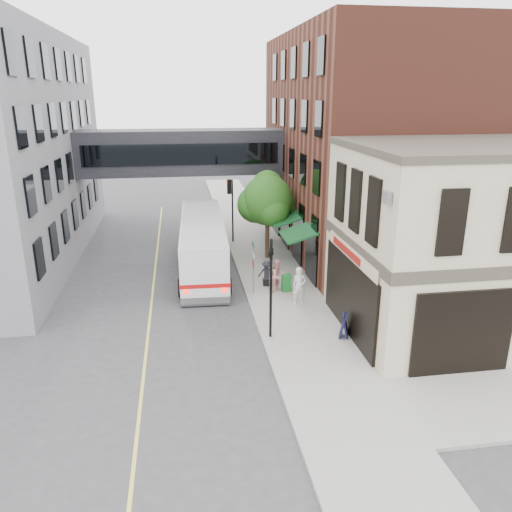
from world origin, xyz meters
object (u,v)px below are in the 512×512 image
object	(u,v)px
newspaper_box	(286,283)
pedestrian_c	(266,274)
bus	(203,242)
sandwich_board	(344,326)
pedestrian_b	(278,276)
pedestrian_a	(299,286)

from	to	relation	value
newspaper_box	pedestrian_c	bearing A→B (deg)	141.05
bus	sandwich_board	distance (m)	11.72
pedestrian_b	bus	bearing A→B (deg)	103.49
newspaper_box	sandwich_board	size ratio (longest dim) A/B	0.88
pedestrian_b	pedestrian_a	bearing A→B (deg)	-93.24
pedestrian_c	sandwich_board	distance (m)	6.89
pedestrian_a	pedestrian_c	world-z (taller)	pedestrian_a
bus	newspaper_box	world-z (taller)	bus
bus	pedestrian_a	xyz separation A→B (m)	(4.51, -6.37, -0.64)
pedestrian_a	sandwich_board	distance (m)	4.05
bus	pedestrian_b	world-z (taller)	bus
pedestrian_c	newspaper_box	world-z (taller)	pedestrian_c
pedestrian_b	newspaper_box	bearing A→B (deg)	-21.72
pedestrian_a	pedestrian_b	distance (m)	1.92
bus	pedestrian_c	size ratio (longest dim) A/B	7.82
bus	newspaper_box	size ratio (longest dim) A/B	12.42
newspaper_box	sandwich_board	distance (m)	5.84
pedestrian_a	sandwich_board	bearing A→B (deg)	-77.82
bus	sandwich_board	world-z (taller)	bus
pedestrian_b	sandwich_board	xyz separation A→B (m)	(1.84, -5.64, -0.36)
sandwich_board	newspaper_box	bearing A→B (deg)	124.82
bus	sandwich_board	bearing A→B (deg)	-61.28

